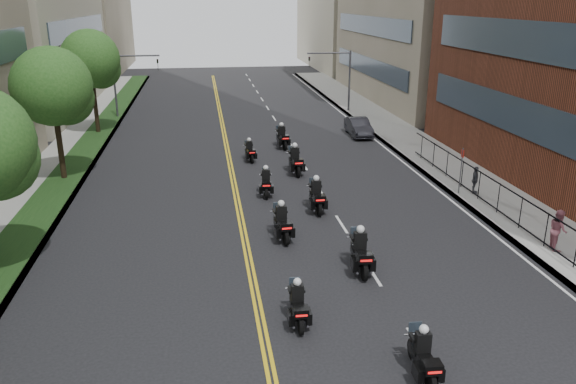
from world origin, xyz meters
name	(u,v)px	position (x,y,z in m)	size (l,w,h in m)	color
sidewalk_right	(435,158)	(12.00, 25.00, 0.07)	(4.00, 90.00, 0.15)	gray
sidewalk_left	(54,175)	(-12.00, 25.00, 0.07)	(4.00, 90.00, 0.15)	gray
grass_strip	(68,173)	(-11.20, 25.00, 0.17)	(2.00, 90.00, 0.04)	black
iron_fence	(533,221)	(11.00, 12.00, 0.90)	(0.05, 28.00, 1.50)	black
street_trees	(28,111)	(-11.05, 18.61, 5.13)	(4.40, 38.40, 7.98)	black
traffic_signal_right	(340,72)	(9.54, 42.00, 3.70)	(4.09, 0.20, 5.60)	#3F3F44
traffic_signal_left	(125,76)	(-9.54, 42.00, 3.70)	(4.09, 0.20, 5.60)	#3F3F44
motorcycle_1	(423,358)	(2.72, 3.68, 0.63)	(0.51, 2.16, 1.59)	black
motorcycle_2	(298,306)	(-0.26, 6.96, 0.62)	(0.49, 2.11, 1.56)	black
motorcycle_3	(360,254)	(2.76, 10.26, 0.73)	(0.63, 2.50, 1.84)	black
motorcycle_4	(282,224)	(0.19, 13.79, 0.69)	(0.63, 2.38, 1.75)	black
motorcycle_5	(316,197)	(2.38, 16.96, 0.71)	(0.56, 2.45, 1.81)	black
motorcycle_6	(266,183)	(0.17, 19.71, 0.64)	(0.59, 2.21, 1.63)	black
motorcycle_7	(295,162)	(2.36, 23.33, 0.74)	(0.61, 2.55, 1.88)	black
motorcycle_8	(250,152)	(-0.12, 26.57, 0.60)	(0.60, 2.05, 1.52)	black
motorcycle_9	(282,138)	(2.45, 29.62, 0.71)	(0.69, 2.43, 1.80)	black
parked_sedan	(359,127)	(8.82, 32.41, 0.68)	(1.45, 4.15, 1.37)	black
pedestrian_b	(558,230)	(11.31, 10.69, 1.01)	(0.84, 0.66, 1.73)	#9A5460
pedestrian_c	(475,180)	(11.20, 17.86, 0.89)	(0.87, 0.36, 1.48)	#3F4046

